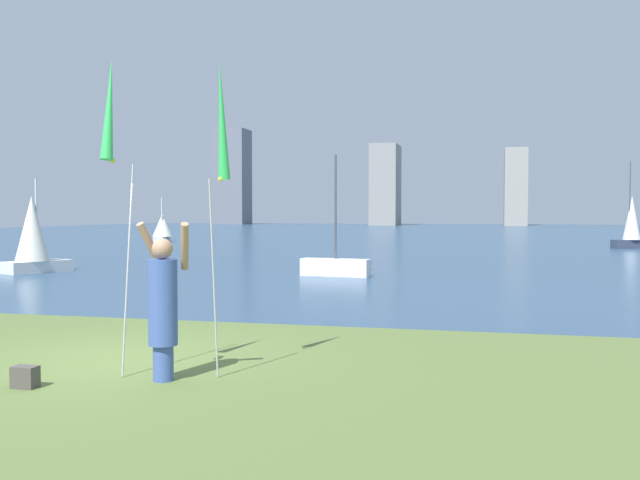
% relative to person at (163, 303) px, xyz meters
% --- Properties ---
extents(ground, '(120.00, 138.00, 0.12)m').
position_rel_person_xyz_m(ground, '(-1.21, 51.93, -1.04)').
color(ground, '#5B7038').
extents(person, '(0.73, 0.54, 2.00)m').
position_rel_person_xyz_m(person, '(0.00, 0.00, 0.00)').
color(person, '#3F59A5').
rests_on(person, ground).
extents(kite_flag_left, '(0.16, 0.75, 4.01)m').
position_rel_person_xyz_m(kite_flag_left, '(-0.60, -0.19, 2.31)').
color(kite_flag_left, '#B2B2B7').
rests_on(kite_flag_left, ground).
extents(kite_flag_right, '(0.16, 0.60, 4.05)m').
position_rel_person_xyz_m(kite_flag_right, '(0.60, 0.50, 2.24)').
color(kite_flag_right, '#B2B2B7').
rests_on(kite_flag_right, ground).
extents(bag, '(0.29, 0.19, 0.26)m').
position_rel_person_xyz_m(bag, '(-1.46, -0.73, -0.85)').
color(bag, '#4C4742').
rests_on(bag, ground).
extents(sailboat_2, '(1.78, 2.51, 3.31)m').
position_rel_person_xyz_m(sailboat_2, '(-11.62, 13.54, 0.26)').
color(sailboat_2, silver).
rests_on(sailboat_2, ground).
extents(sailboat_3, '(2.10, 1.43, 5.06)m').
position_rel_person_xyz_m(sailboat_3, '(12.05, 36.05, 0.48)').
color(sailboat_3, '#333D51').
rests_on(sailboat_3, ground).
extents(sailboat_5, '(2.38, 0.88, 4.01)m').
position_rel_person_xyz_m(sailboat_5, '(-0.97, 14.62, -0.65)').
color(sailboat_5, white).
rests_on(sailboat_5, ground).
extents(sailboat_6, '(1.75, 2.95, 3.18)m').
position_rel_person_xyz_m(sailboat_6, '(-18.85, 38.26, 0.04)').
color(sailboat_6, silver).
rests_on(sailboat_6, ground).
extents(skyline_tower_0, '(5.74, 5.38, 16.77)m').
position_rel_person_xyz_m(skyline_tower_0, '(-40.59, 109.85, 7.40)').
color(skyline_tower_0, slate).
rests_on(skyline_tower_0, ground).
extents(skyline_tower_1, '(4.33, 7.47, 13.14)m').
position_rel_person_xyz_m(skyline_tower_1, '(-12.64, 106.78, 5.59)').
color(skyline_tower_1, gray).
rests_on(skyline_tower_1, ground).
extents(skyline_tower_2, '(3.49, 7.20, 12.20)m').
position_rel_person_xyz_m(skyline_tower_2, '(8.04, 108.40, 5.12)').
color(skyline_tower_2, gray).
rests_on(skyline_tower_2, ground).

